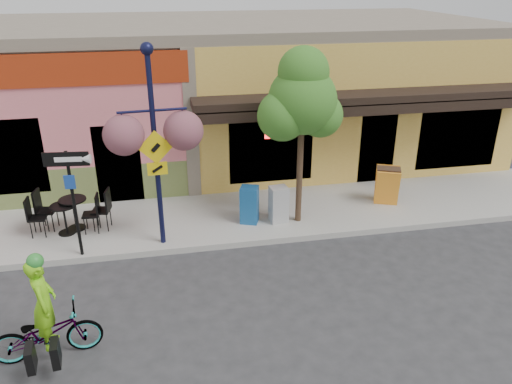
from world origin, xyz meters
TOP-DOWN VIEW (x-y plane):
  - ground at (0.00, 0.00)m, footprint 90.00×90.00m
  - sidewalk at (0.00, 2.00)m, footprint 24.00×3.00m
  - curb at (0.00, 0.55)m, footprint 24.00×0.12m
  - building at (0.00, 7.50)m, footprint 18.20×8.20m
  - bicycle at (-3.93, -2.43)m, footprint 1.82×0.81m
  - cyclist_rider at (-3.88, -2.43)m, footprint 0.45×0.63m
  - lamp_post at (-1.96, 0.86)m, footprint 1.49×0.68m
  - one_way_sign at (-3.76, 0.65)m, footprint 0.95×0.30m
  - cafe_set_left at (-4.23, 1.74)m, footprint 1.66×0.88m
  - cafe_set_right at (-4.03, 1.94)m, footprint 1.87×1.17m
  - newspaper_box_blue at (0.21, 1.48)m, footprint 0.53×0.51m
  - newspaper_box_grey at (0.94, 1.40)m, footprint 0.47×0.43m
  - street_tree at (1.44, 1.33)m, footprint 2.22×2.22m
  - sandwich_board at (3.98, 1.68)m, footprint 0.74×0.66m

SIDE VIEW (x-z plane):
  - ground at x=0.00m, z-range 0.00..0.00m
  - sidewalk at x=0.00m, z-range 0.00..0.15m
  - curb at x=0.00m, z-range 0.00..0.15m
  - bicycle at x=-3.93m, z-range 0.00..0.92m
  - newspaper_box_grey at x=0.94m, z-range 0.15..1.07m
  - newspaper_box_blue at x=0.21m, z-range 0.15..1.10m
  - cafe_set_left at x=-4.23m, z-range 0.15..1.12m
  - sandwich_board at x=3.98m, z-range 0.15..1.18m
  - cafe_set_right at x=-4.03m, z-range 0.15..1.20m
  - cyclist_rider at x=-3.88m, z-range 0.00..1.62m
  - one_way_sign at x=-3.76m, z-range 0.15..2.59m
  - building at x=0.00m, z-range 0.00..4.50m
  - street_tree at x=1.44m, z-range 0.15..4.52m
  - lamp_post at x=-1.96m, z-range 0.15..4.69m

